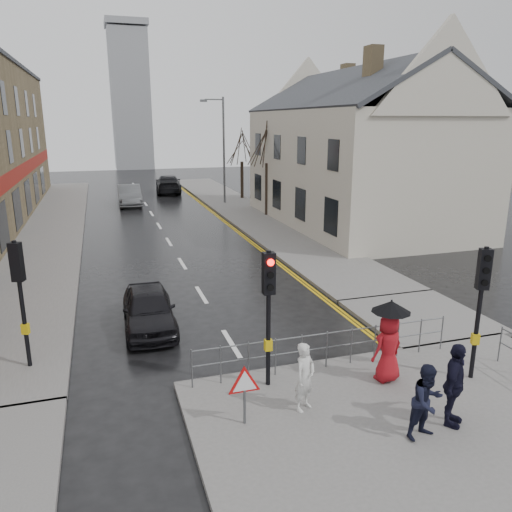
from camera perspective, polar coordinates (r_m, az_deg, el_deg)
ground at (r=12.51m, az=0.77°, el=-15.56°), size 120.00×120.00×0.00m
near_pavement at (r=11.20m, az=22.83°, el=-20.52°), size 10.00×9.00×0.14m
left_pavement at (r=33.95m, az=-22.40°, el=3.31°), size 4.00×44.00×0.14m
right_pavement at (r=37.11m, az=-1.71°, el=5.38°), size 4.00×40.00×0.14m
pavement_bridge_right at (r=17.66m, az=18.17°, el=-6.59°), size 4.00×4.20×0.14m
building_right_cream at (r=32.16m, az=11.43°, el=12.03°), size 9.00×16.40×10.10m
church_tower at (r=72.42m, az=-14.14°, el=16.82°), size 5.00×5.00×18.00m
traffic_signal_near_left at (r=11.68m, az=1.45°, el=-4.50°), size 0.28×0.27×3.40m
traffic_signal_near_right at (r=13.17m, az=24.36°, el=-3.59°), size 0.34×0.33×3.40m
traffic_signal_far_left at (r=13.95m, az=-25.43°, el=-2.72°), size 0.34×0.33×3.40m
guard_railing_front at (r=13.25m, az=8.11°, el=-9.65°), size 7.14×0.04×1.00m
warning_sign at (r=10.78m, az=-1.32°, el=-14.58°), size 0.80×0.07×1.35m
street_lamp at (r=39.33m, az=-3.96°, el=12.70°), size 1.83×0.25×8.00m
tree_near at (r=34.01m, az=1.29°, el=13.07°), size 2.40×2.40×6.58m
tree_far at (r=41.83m, az=-1.64°, el=12.49°), size 2.40×2.40×5.64m
pedestrian_a at (r=11.37m, az=5.60°, el=-13.58°), size 0.69×0.63×1.58m
pedestrian_b at (r=10.99m, az=18.99°, el=-15.47°), size 0.88×0.75×1.60m
pedestrian_with_umbrella at (r=12.75m, az=14.95°, el=-9.04°), size 0.97×0.96×2.09m
pedestrian_d at (r=11.53m, az=21.70°, el=-13.53°), size 1.10×1.06×1.84m
car_parked at (r=16.16m, az=-12.17°, el=-5.92°), size 1.68×3.95×1.33m
car_mid at (r=40.25m, az=-14.25°, el=6.73°), size 1.75×4.83×1.58m
car_far at (r=46.80m, az=-10.00°, el=8.11°), size 2.84×5.74×1.61m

